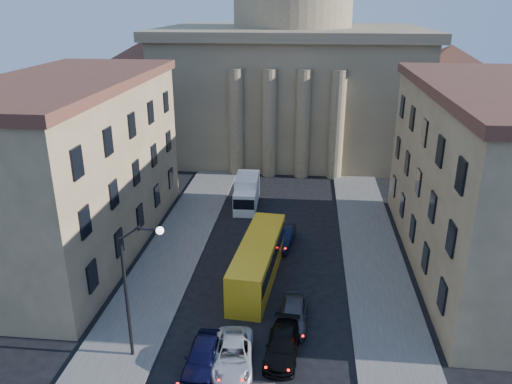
{
  "coord_description": "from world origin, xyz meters",
  "views": [
    {
      "loc": [
        2.63,
        -15.95,
        20.32
      ],
      "look_at": [
        -0.96,
        17.81,
        7.29
      ],
      "focal_mm": 35.0,
      "sensor_mm": 36.0,
      "label": 1
    }
  ],
  "objects_px": {
    "street_lamp": "(134,281)",
    "city_bus": "(258,259)",
    "car_left_near": "(202,356)",
    "box_truck": "(246,193)"
  },
  "relations": [
    {
      "from": "street_lamp",
      "to": "city_bus",
      "type": "height_order",
      "value": "street_lamp"
    },
    {
      "from": "car_left_near",
      "to": "box_truck",
      "type": "xyz_separation_m",
      "value": [
        -0.47,
        24.78,
        0.72
      ]
    },
    {
      "from": "car_left_near",
      "to": "box_truck",
      "type": "height_order",
      "value": "box_truck"
    },
    {
      "from": "street_lamp",
      "to": "car_left_near",
      "type": "relative_size",
      "value": 1.92
    },
    {
      "from": "street_lamp",
      "to": "car_left_near",
      "type": "xyz_separation_m",
      "value": [
        3.93,
        -0.5,
        -4.5
      ]
    },
    {
      "from": "car_left_near",
      "to": "city_bus",
      "type": "xyz_separation_m",
      "value": [
        2.24,
        10.38,
        0.92
      ]
    },
    {
      "from": "street_lamp",
      "to": "box_truck",
      "type": "height_order",
      "value": "street_lamp"
    },
    {
      "from": "car_left_near",
      "to": "box_truck",
      "type": "relative_size",
      "value": 0.79
    },
    {
      "from": "box_truck",
      "to": "city_bus",
      "type": "bearing_deg",
      "value": -81.02
    },
    {
      "from": "street_lamp",
      "to": "box_truck",
      "type": "distance_m",
      "value": 24.81
    }
  ]
}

